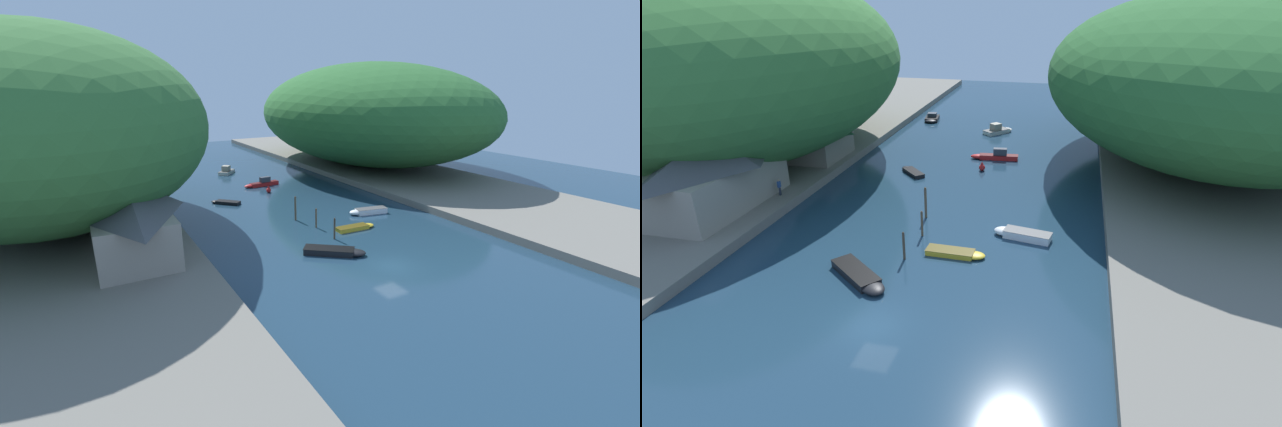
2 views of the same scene
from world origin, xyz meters
The scene contains 19 objects.
water_surface centered at (0.00, 30.00, 0.00)m, with size 130.00×130.00×0.00m, color #1E384C.
left_bank centered at (-25.92, 30.00, 0.46)m, with size 22.00×120.00×0.92m.
right_bank centered at (25.92, 30.00, 0.46)m, with size 22.00×120.00×0.92m.
hillside_left centered at (-27.02, 28.43, 11.75)m, with size 35.00×48.99×21.66m.
hillside_right centered at (27.02, 40.62, 10.54)m, with size 38.85×54.39×19.23m.
waterfront_building centered at (-20.60, 13.01, 4.65)m, with size 7.07×14.56×7.18m.
boathouse_shed centered at (-19.74, 29.23, 3.14)m, with size 8.27×8.31×4.31m.
boat_cabin_cruiser centered at (1.81, 36.06, 0.44)m, with size 6.14×1.74×1.44m.
boat_far_right_bank centered at (-2.97, 5.00, 0.31)m, with size 5.84×5.16×0.63m.
boat_far_upstream centered at (0.27, 48.89, 0.46)m, with size 4.48×4.81×1.53m.
boat_navy_launch centered at (3.12, 10.35, 0.22)m, with size 4.93×1.52×0.45m.
boat_open_rowboat centered at (-6.80, 28.60, 0.22)m, with size 3.84×3.92×0.44m.
boat_yellow_tender centered at (-11.68, 54.01, 0.38)m, with size 2.66×4.50×1.20m.
boat_mid_channel centered at (7.72, 14.70, 0.35)m, with size 5.25×2.33×0.71m.
mooring_post_second centered at (-0.87, 8.79, 1.23)m, with size 0.20×0.20×2.44m.
mooring_post_middle centered at (-0.71, 13.14, 1.20)m, with size 0.20×0.20×2.38m.
mooring_post_fourth centered at (-1.51, 16.92, 1.54)m, with size 0.24×0.24×3.07m.
channel_buoy_near centered at (1.11, 31.37, 0.44)m, with size 0.75×0.75×1.13m.
person_on_quay centered at (-16.69, 16.87, 1.90)m, with size 0.24×0.39×1.69m.
Camera 1 is at (-24.01, -28.33, 16.32)m, focal length 24.00 mm.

